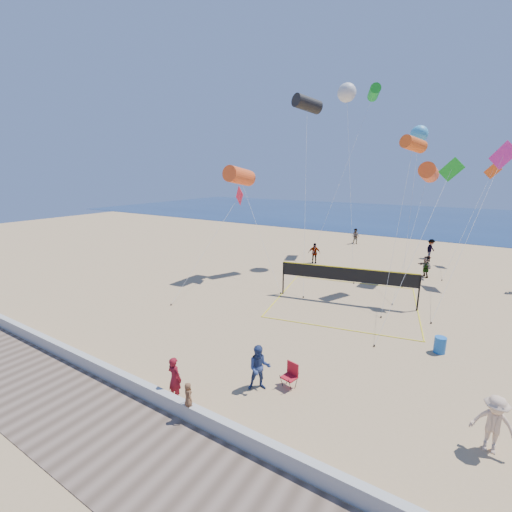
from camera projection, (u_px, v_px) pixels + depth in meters
The scene contains 26 objects.
ground at pixel (244, 379), 14.23m from camera, with size 120.00×120.00×0.00m, color tan.
ocean at pixel (425, 218), 65.28m from camera, with size 140.00×50.00×0.03m, color #10264F.
seawall at pixel (195, 414), 11.69m from camera, with size 32.00×0.30×0.60m, color #B1B1AC.
boardwalk at pixel (149, 462), 10.11m from camera, with size 32.00×3.60×0.03m, color #735D4E.
woman at pixel (175, 378), 12.78m from camera, with size 0.63×0.41×1.72m, color maroon.
toddler at pixel (188, 394), 11.60m from camera, with size 0.41×0.27×0.84m, color brown.
bystander_a at pixel (259, 368), 13.37m from camera, with size 0.90×0.70×1.85m, color navy.
bystander_b at pixel (494, 424), 10.33m from camera, with size 1.22×0.70×1.88m, color #DAB491.
far_person_0 at pixel (314, 253), 32.26m from camera, with size 1.13×0.47×1.93m, color gray.
far_person_1 at pixel (426, 267), 27.88m from camera, with size 1.65×0.52×1.78m, color gray.
far_person_3 at pixel (356, 236), 40.98m from camera, with size 0.90×0.70×1.86m, color gray.
far_person_4 at pixel (431, 249), 34.07m from camera, with size 1.25×0.72×1.94m, color gray.
camp_chair at pixel (291, 374), 13.59m from camera, with size 0.64×0.76×1.12m.
trash_barrel at pixel (440, 345), 16.22m from camera, with size 0.52×0.52×0.79m, color blue.
volleyball_net at pixel (347, 278), 22.36m from camera, with size 10.40×10.28×2.37m.
kite_0 at pixel (239, 176), 26.40m from camera, with size 5.53×3.53×8.91m.
kite_1 at pixel (307, 104), 27.17m from camera, with size 4.14×7.93×14.36m.
kite_2 at pixel (414, 144), 22.62m from camera, with size 1.61×7.00×10.75m.
kite_3 at pixel (236, 201), 26.01m from camera, with size 1.29×7.74×7.39m.
kite_4 at pixel (447, 180), 20.30m from camera, with size 2.67×8.42×9.26m.
kite_5 at pixel (501, 162), 24.04m from camera, with size 3.49×10.87×10.56m.
kite_6 at pixel (347, 93), 28.66m from camera, with size 4.16×6.13×15.65m.
kite_7 at pixel (419, 134), 28.17m from camera, with size 1.53×6.75×12.13m.
kite_8 at pixel (374, 93), 32.85m from camera, with size 3.09×11.04×16.50m.
kite_9 at pixel (490, 178), 30.00m from camera, with size 3.18×8.15×9.27m.
kite_10 at pixel (429, 173), 25.74m from camera, with size 1.23×8.56×9.14m.
Camera 1 is at (7.12, -10.42, 8.34)m, focal length 24.00 mm.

